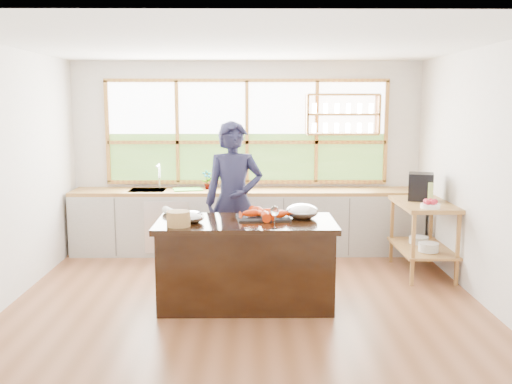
{
  "coord_description": "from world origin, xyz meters",
  "views": [
    {
      "loc": [
        0.05,
        -5.99,
        2.11
      ],
      "look_at": [
        0.11,
        0.15,
        1.15
      ],
      "focal_mm": 40.0,
      "sensor_mm": 36.0,
      "label": 1
    }
  ],
  "objects_px": {
    "island": "(246,262)",
    "espresso_machine": "(421,187)",
    "cook": "(234,201)",
    "wicker_basket": "(178,219)"
  },
  "relations": [
    {
      "from": "cook",
      "to": "espresso_machine",
      "type": "relative_size",
      "value": 5.58
    },
    {
      "from": "island",
      "to": "cook",
      "type": "bearing_deg",
      "value": 99.42
    },
    {
      "from": "cook",
      "to": "espresso_machine",
      "type": "distance_m",
      "value": 2.37
    },
    {
      "from": "island",
      "to": "cook",
      "type": "height_order",
      "value": "cook"
    },
    {
      "from": "cook",
      "to": "wicker_basket",
      "type": "distance_m",
      "value": 1.26
    },
    {
      "from": "island",
      "to": "espresso_machine",
      "type": "distance_m",
      "value": 2.6
    },
    {
      "from": "espresso_machine",
      "to": "wicker_basket",
      "type": "xyz_separation_m",
      "value": [
        -2.86,
        -1.52,
        -0.09
      ]
    },
    {
      "from": "island",
      "to": "cook",
      "type": "distance_m",
      "value": 1.04
    },
    {
      "from": "cook",
      "to": "espresso_machine",
      "type": "bearing_deg",
      "value": 4.96
    },
    {
      "from": "cook",
      "to": "wicker_basket",
      "type": "bearing_deg",
      "value": -118.24
    }
  ]
}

